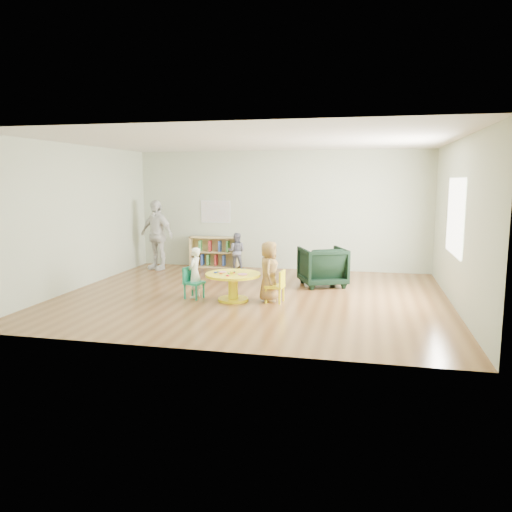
{
  "coord_description": "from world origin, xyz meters",
  "views": [
    {
      "loc": [
        2.02,
        -8.72,
        2.12
      ],
      "look_at": [
        0.14,
        -0.3,
        0.8
      ],
      "focal_mm": 35.0,
      "sensor_mm": 36.0,
      "label": 1
    }
  ],
  "objects_px": {
    "bookshelf": "(214,252)",
    "armchair": "(323,266)",
    "kid_chair_left": "(192,281)",
    "toddler": "(236,251)",
    "child_right": "(269,271)",
    "activity_table": "(233,282)",
    "child_left": "(195,273)",
    "adult_caretaker": "(157,235)",
    "kid_chair_right": "(277,285)"
  },
  "relations": [
    {
      "from": "kid_chair_left",
      "to": "child_right",
      "type": "bearing_deg",
      "value": 106.7
    },
    {
      "from": "child_left",
      "to": "child_right",
      "type": "xyz_separation_m",
      "value": [
        1.37,
        0.01,
        0.08
      ]
    },
    {
      "from": "child_right",
      "to": "bookshelf",
      "type": "bearing_deg",
      "value": 27.99
    },
    {
      "from": "bookshelf",
      "to": "kid_chair_right",
      "type": "bearing_deg",
      "value": -56.28
    },
    {
      "from": "kid_chair_left",
      "to": "bookshelf",
      "type": "relative_size",
      "value": 0.48
    },
    {
      "from": "bookshelf",
      "to": "adult_caretaker",
      "type": "distance_m",
      "value": 1.45
    },
    {
      "from": "kid_chair_left",
      "to": "child_left",
      "type": "xyz_separation_m",
      "value": [
        0.03,
        0.06,
        0.15
      ]
    },
    {
      "from": "activity_table",
      "to": "adult_caretaker",
      "type": "distance_m",
      "value": 3.75
    },
    {
      "from": "bookshelf",
      "to": "armchair",
      "type": "xyz_separation_m",
      "value": [
        2.79,
        -1.64,
        0.03
      ]
    },
    {
      "from": "child_left",
      "to": "child_right",
      "type": "relative_size",
      "value": 0.86
    },
    {
      "from": "kid_chair_right",
      "to": "adult_caretaker",
      "type": "height_order",
      "value": "adult_caretaker"
    },
    {
      "from": "kid_chair_left",
      "to": "armchair",
      "type": "height_order",
      "value": "armchair"
    },
    {
      "from": "armchair",
      "to": "adult_caretaker",
      "type": "height_order",
      "value": "adult_caretaker"
    },
    {
      "from": "bookshelf",
      "to": "armchair",
      "type": "relative_size",
      "value": 1.38
    },
    {
      "from": "kid_chair_left",
      "to": "toddler",
      "type": "height_order",
      "value": "toddler"
    },
    {
      "from": "kid_chair_right",
      "to": "child_left",
      "type": "xyz_separation_m",
      "value": [
        -1.53,
        0.05,
        0.15
      ]
    },
    {
      "from": "kid_chair_left",
      "to": "adult_caretaker",
      "type": "bearing_deg",
      "value": -131.59
    },
    {
      "from": "bookshelf",
      "to": "adult_caretaker",
      "type": "bearing_deg",
      "value": -155.06
    },
    {
      "from": "kid_chair_left",
      "to": "child_left",
      "type": "distance_m",
      "value": 0.17
    },
    {
      "from": "bookshelf",
      "to": "adult_caretaker",
      "type": "height_order",
      "value": "adult_caretaker"
    },
    {
      "from": "kid_chair_right",
      "to": "bookshelf",
      "type": "height_order",
      "value": "bookshelf"
    },
    {
      "from": "child_right",
      "to": "toddler",
      "type": "distance_m",
      "value": 3.19
    },
    {
      "from": "bookshelf",
      "to": "toddler",
      "type": "bearing_deg",
      "value": -22.53
    },
    {
      "from": "activity_table",
      "to": "kid_chair_left",
      "type": "height_order",
      "value": "kid_chair_left"
    },
    {
      "from": "activity_table",
      "to": "armchair",
      "type": "relative_size",
      "value": 1.12
    },
    {
      "from": "child_left",
      "to": "toddler",
      "type": "xyz_separation_m",
      "value": [
        0.02,
        2.9,
        -0.02
      ]
    },
    {
      "from": "kid_chair_left",
      "to": "adult_caretaker",
      "type": "height_order",
      "value": "adult_caretaker"
    },
    {
      "from": "adult_caretaker",
      "to": "toddler",
      "type": "bearing_deg",
      "value": 30.01
    },
    {
      "from": "kid_chair_left",
      "to": "bookshelf",
      "type": "distance_m",
      "value": 3.28
    },
    {
      "from": "armchair",
      "to": "child_right",
      "type": "xyz_separation_m",
      "value": [
        -0.8,
        -1.51,
        0.14
      ]
    },
    {
      "from": "kid_chair_left",
      "to": "kid_chair_right",
      "type": "height_order",
      "value": "kid_chair_left"
    },
    {
      "from": "adult_caretaker",
      "to": "armchair",
      "type": "bearing_deg",
      "value": 5.69
    },
    {
      "from": "kid_chair_left",
      "to": "toddler",
      "type": "distance_m",
      "value": 2.97
    },
    {
      "from": "bookshelf",
      "to": "child_right",
      "type": "xyz_separation_m",
      "value": [
        1.99,
        -3.15,
        0.17
      ]
    },
    {
      "from": "activity_table",
      "to": "toddler",
      "type": "height_order",
      "value": "toddler"
    },
    {
      "from": "bookshelf",
      "to": "toddler",
      "type": "distance_m",
      "value": 0.69
    },
    {
      "from": "bookshelf",
      "to": "child_left",
      "type": "height_order",
      "value": "child_left"
    },
    {
      "from": "kid_chair_right",
      "to": "toddler",
      "type": "relative_size",
      "value": 0.64
    },
    {
      "from": "child_right",
      "to": "toddler",
      "type": "bearing_deg",
      "value": 20.84
    },
    {
      "from": "toddler",
      "to": "adult_caretaker",
      "type": "distance_m",
      "value": 1.95
    },
    {
      "from": "activity_table",
      "to": "kid_chair_right",
      "type": "distance_m",
      "value": 0.79
    },
    {
      "from": "kid_chair_left",
      "to": "armchair",
      "type": "relative_size",
      "value": 0.66
    },
    {
      "from": "child_left",
      "to": "child_right",
      "type": "distance_m",
      "value": 1.37
    },
    {
      "from": "kid_chair_left",
      "to": "kid_chair_right",
      "type": "xyz_separation_m",
      "value": [
        1.56,
        0.02,
        -0.0
      ]
    },
    {
      "from": "activity_table",
      "to": "kid_chair_right",
      "type": "height_order",
      "value": "kid_chair_right"
    },
    {
      "from": "kid_chair_right",
      "to": "child_left",
      "type": "bearing_deg",
      "value": 94.18
    },
    {
      "from": "bookshelf",
      "to": "child_left",
      "type": "relative_size",
      "value": 1.31
    },
    {
      "from": "activity_table",
      "to": "child_left",
      "type": "relative_size",
      "value": 1.07
    },
    {
      "from": "kid_chair_right",
      "to": "adult_caretaker",
      "type": "relative_size",
      "value": 0.34
    },
    {
      "from": "adult_caretaker",
      "to": "child_left",
      "type": "bearing_deg",
      "value": -33.72
    }
  ]
}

